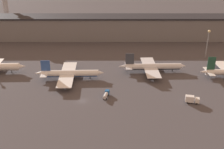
{
  "coord_description": "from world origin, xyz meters",
  "views": [
    {
      "loc": [
        14.91,
        -123.1,
        70.72
      ],
      "look_at": [
        14.24,
        19.22,
        6.0
      ],
      "focal_mm": 45.0,
      "sensor_mm": 36.0,
      "label": 1
    }
  ],
  "objects_px": {
    "airplane_2": "(153,67)",
    "service_vehicle_1": "(193,99)",
    "service_vehicle_2": "(107,94)",
    "airplane_1": "(71,74)",
    "control_tower": "(6,2)"
  },
  "relations": [
    {
      "from": "airplane_2",
      "to": "service_vehicle_2",
      "type": "bearing_deg",
      "value": -132.5
    },
    {
      "from": "airplane_1",
      "to": "airplane_2",
      "type": "xyz_separation_m",
      "value": [
        49.89,
        10.38,
        -0.02
      ]
    },
    {
      "from": "airplane_2",
      "to": "service_vehicle_2",
      "type": "height_order",
      "value": "airplane_2"
    },
    {
      "from": "airplane_1",
      "to": "service_vehicle_1",
      "type": "relative_size",
      "value": 5.67
    },
    {
      "from": "airplane_1",
      "to": "service_vehicle_1",
      "type": "bearing_deg",
      "value": -25.4
    },
    {
      "from": "airplane_2",
      "to": "service_vehicle_1",
      "type": "distance_m",
      "value": 41.19
    },
    {
      "from": "airplane_1",
      "to": "airplane_2",
      "type": "height_order",
      "value": "airplane_2"
    },
    {
      "from": "service_vehicle_1",
      "to": "control_tower",
      "type": "relative_size",
      "value": 0.17
    },
    {
      "from": "service_vehicle_1",
      "to": "service_vehicle_2",
      "type": "relative_size",
      "value": 0.95
    },
    {
      "from": "service_vehicle_1",
      "to": "control_tower",
      "type": "height_order",
      "value": "control_tower"
    },
    {
      "from": "airplane_1",
      "to": "airplane_2",
      "type": "distance_m",
      "value": 50.95
    },
    {
      "from": "airplane_2",
      "to": "control_tower",
      "type": "xyz_separation_m",
      "value": [
        -123.49,
        102.54,
        21.8
      ]
    },
    {
      "from": "airplane_1",
      "to": "control_tower",
      "type": "distance_m",
      "value": 136.54
    },
    {
      "from": "airplane_2",
      "to": "control_tower",
      "type": "relative_size",
      "value": 0.98
    },
    {
      "from": "airplane_1",
      "to": "control_tower",
      "type": "relative_size",
      "value": 0.94
    }
  ]
}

